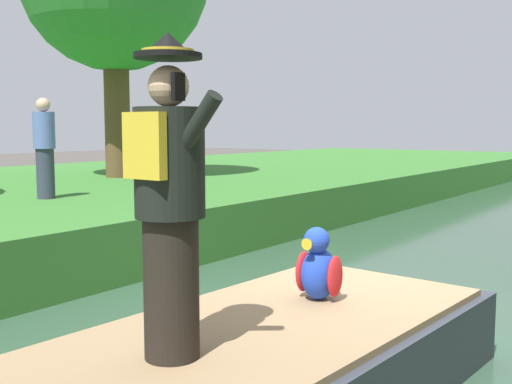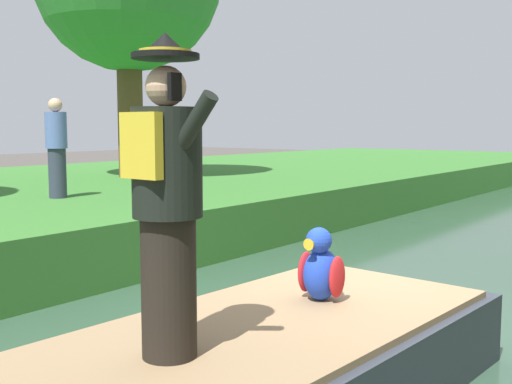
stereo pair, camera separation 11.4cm
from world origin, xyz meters
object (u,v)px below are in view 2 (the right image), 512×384
object	(u,v)px
person_pirate	(167,199)
person_bystander	(57,148)
parrot_plush	(321,269)
boat	(253,372)

from	to	relation	value
person_pirate	person_bystander	distance (m)	7.02
parrot_plush	boat	bearing A→B (deg)	-90.42
boat	person_bystander	world-z (taller)	person_bystander
person_pirate	parrot_plush	world-z (taller)	person_pirate
boat	person_pirate	bearing A→B (deg)	-94.51
boat	person_bystander	distance (m)	6.87
boat	person_pirate	distance (m)	1.43
boat	parrot_plush	bearing A→B (deg)	89.58
boat	parrot_plush	world-z (taller)	parrot_plush
person_pirate	parrot_plush	distance (m)	1.69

